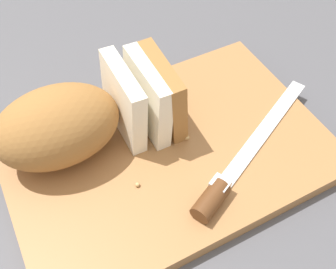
% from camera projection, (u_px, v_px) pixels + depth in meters
% --- Properties ---
extents(ground_plane, '(3.00, 3.00, 0.00)m').
position_uv_depth(ground_plane, '(168.00, 158.00, 0.56)').
color(ground_plane, '#4C4C51').
extents(cutting_board, '(0.45, 0.31, 0.02)m').
position_uv_depth(cutting_board, '(168.00, 153.00, 0.55)').
color(cutting_board, '#9E6B3D').
rests_on(cutting_board, ground_plane).
extents(bread_loaf, '(0.25, 0.13, 0.10)m').
position_uv_depth(bread_loaf, '(82.00, 118.00, 0.51)').
color(bread_loaf, '#996633').
rests_on(bread_loaf, cutting_board).
extents(bread_knife, '(0.27, 0.14, 0.03)m').
position_uv_depth(bread_knife, '(225.00, 181.00, 0.50)').
color(bread_knife, silver).
rests_on(bread_knife, cutting_board).
extents(crumb_near_knife, '(0.01, 0.01, 0.01)m').
position_uv_depth(crumb_near_knife, '(137.00, 185.00, 0.50)').
color(crumb_near_knife, tan).
rests_on(crumb_near_knife, cutting_board).
extents(crumb_near_loaf, '(0.01, 0.01, 0.01)m').
position_uv_depth(crumb_near_loaf, '(106.00, 141.00, 0.54)').
color(crumb_near_loaf, tan).
rests_on(crumb_near_loaf, cutting_board).
extents(crumb_stray_left, '(0.00, 0.00, 0.00)m').
position_uv_depth(crumb_stray_left, '(171.00, 125.00, 0.56)').
color(crumb_stray_left, tan).
rests_on(crumb_stray_left, cutting_board).
extents(crumb_stray_right, '(0.01, 0.01, 0.01)m').
position_uv_depth(crumb_stray_right, '(188.00, 139.00, 0.55)').
color(crumb_stray_right, tan).
rests_on(crumb_stray_right, cutting_board).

